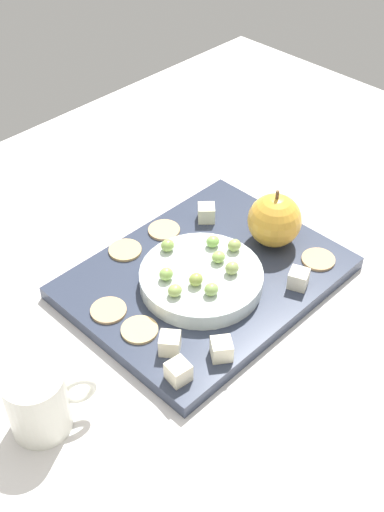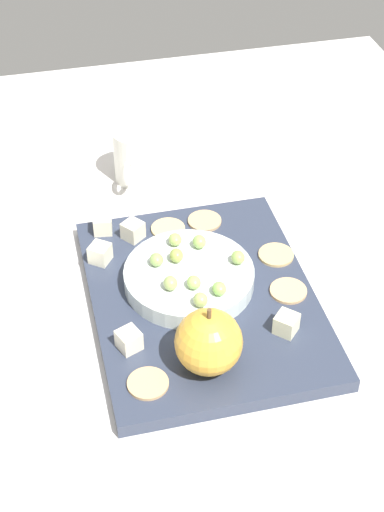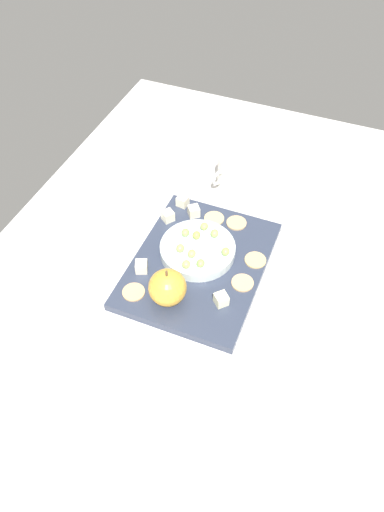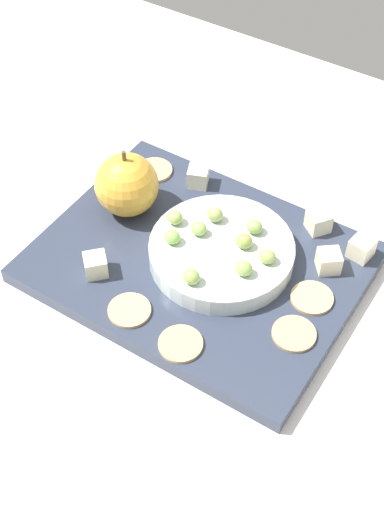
# 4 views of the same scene
# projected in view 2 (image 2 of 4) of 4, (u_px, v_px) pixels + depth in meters

# --- Properties ---
(table) EXTENTS (1.35, 1.00, 0.04)m
(table) POSITION_uv_depth(u_px,v_px,m) (219.00, 309.00, 1.03)
(table) COLOR silver
(table) RESTS_ON ground
(platter) EXTENTS (0.36, 0.28, 0.02)m
(platter) POSITION_uv_depth(u_px,v_px,m) (203.00, 299.00, 0.99)
(platter) COLOR #2E3649
(platter) RESTS_ON table
(serving_dish) EXTENTS (0.17, 0.17, 0.02)m
(serving_dish) POSITION_uv_depth(u_px,v_px,m) (189.00, 277.00, 1.00)
(serving_dish) COLOR silver
(serving_dish) RESTS_ON platter
(apple_whole) EXTENTS (0.08, 0.08, 0.08)m
(apple_whole) POSITION_uv_depth(u_px,v_px,m) (209.00, 342.00, 0.87)
(apple_whole) COLOR gold
(apple_whole) RESTS_ON platter
(apple_stem) EXTENTS (0.01, 0.01, 0.01)m
(apple_stem) POSITION_uv_depth(u_px,v_px,m) (209.00, 314.00, 0.84)
(apple_stem) COLOR brown
(apple_stem) RESTS_ON apple_whole
(cheese_cube_0) EXTENTS (0.04, 0.04, 0.02)m
(cheese_cube_0) POSITION_uv_depth(u_px,v_px,m) (133.00, 230.00, 1.07)
(cheese_cube_0) COLOR #F2E8C6
(cheese_cube_0) RESTS_ON platter
(cheese_cube_1) EXTENTS (0.03, 0.03, 0.02)m
(cheese_cube_1) POSITION_uv_depth(u_px,v_px,m) (100.00, 253.00, 1.03)
(cheese_cube_1) COLOR #F7F0CC
(cheese_cube_1) RESTS_ON platter
(cheese_cube_2) EXTENTS (0.03, 0.03, 0.02)m
(cheese_cube_2) POSITION_uv_depth(u_px,v_px,m) (129.00, 340.00, 0.91)
(cheese_cube_2) COLOR #F1E9CB
(cheese_cube_2) RESTS_ON platter
(cheese_cube_3) EXTENTS (0.04, 0.04, 0.02)m
(cheese_cube_3) POSITION_uv_depth(u_px,v_px,m) (286.00, 324.00, 0.93)
(cheese_cube_3) COLOR #EBEABE
(cheese_cube_3) RESTS_ON platter
(cheese_cube_4) EXTENTS (0.03, 0.03, 0.02)m
(cheese_cube_4) POSITION_uv_depth(u_px,v_px,m) (103.00, 224.00, 1.08)
(cheese_cube_4) COLOR #F2E7C4
(cheese_cube_4) RESTS_ON platter
(cracker_0) EXTENTS (0.05, 0.05, 0.00)m
(cracker_0) POSITION_uv_depth(u_px,v_px,m) (168.00, 229.00, 1.09)
(cracker_0) COLOR tan
(cracker_0) RESTS_ON platter
(cracker_1) EXTENTS (0.05, 0.05, 0.00)m
(cracker_1) POSITION_uv_depth(u_px,v_px,m) (148.00, 383.00, 0.88)
(cracker_1) COLOR tan
(cracker_1) RESTS_ON platter
(cracker_2) EXTENTS (0.05, 0.05, 0.00)m
(cracker_2) POSITION_uv_depth(u_px,v_px,m) (205.00, 221.00, 1.10)
(cracker_2) COLOR tan
(cracker_2) RESTS_ON platter
(cracker_3) EXTENTS (0.05, 0.05, 0.00)m
(cracker_3) POSITION_uv_depth(u_px,v_px,m) (288.00, 291.00, 0.99)
(cracker_3) COLOR tan
(cracker_3) RESTS_ON platter
(cracker_4) EXTENTS (0.05, 0.05, 0.00)m
(cracker_4) POSITION_uv_depth(u_px,v_px,m) (276.00, 255.00, 1.04)
(cracker_4) COLOR tan
(cracker_4) RESTS_ON platter
(grape_0) EXTENTS (0.02, 0.02, 0.02)m
(grape_0) POSITION_uv_depth(u_px,v_px,m) (194.00, 282.00, 0.96)
(grape_0) COLOR #9BC15E
(grape_0) RESTS_ON serving_dish
(grape_1) EXTENTS (0.02, 0.02, 0.02)m
(grape_1) POSITION_uv_depth(u_px,v_px,m) (199.00, 242.00, 1.02)
(grape_1) COLOR #92BC5A
(grape_1) RESTS_ON serving_dish
(grape_2) EXTENTS (0.02, 0.02, 0.02)m
(grape_2) POSITION_uv_depth(u_px,v_px,m) (170.00, 283.00, 0.96)
(grape_2) COLOR #98AD5F
(grape_2) RESTS_ON serving_dish
(grape_3) EXTENTS (0.02, 0.02, 0.02)m
(grape_3) POSITION_uv_depth(u_px,v_px,m) (219.00, 289.00, 0.95)
(grape_3) COLOR #8BC259
(grape_3) RESTS_ON serving_dish
(grape_4) EXTENTS (0.02, 0.02, 0.02)m
(grape_4) POSITION_uv_depth(u_px,v_px,m) (176.00, 256.00, 1.00)
(grape_4) COLOR #97AB4C
(grape_4) RESTS_ON serving_dish
(grape_5) EXTENTS (0.02, 0.02, 0.02)m
(grape_5) POSITION_uv_depth(u_px,v_px,m) (175.00, 240.00, 1.02)
(grape_5) COLOR #98B45A
(grape_5) RESTS_ON serving_dish
(grape_6) EXTENTS (0.02, 0.02, 0.02)m
(grape_6) POSITION_uv_depth(u_px,v_px,m) (156.00, 260.00, 0.99)
(grape_6) COLOR #8CAF5A
(grape_6) RESTS_ON serving_dish
(grape_7) EXTENTS (0.02, 0.02, 0.02)m
(grape_7) POSITION_uv_depth(u_px,v_px,m) (238.00, 257.00, 0.99)
(grape_7) COLOR #90B256
(grape_7) RESTS_ON serving_dish
(grape_8) EXTENTS (0.02, 0.02, 0.02)m
(grape_8) POSITION_uv_depth(u_px,v_px,m) (201.00, 300.00, 0.93)
(grape_8) COLOR #9DB560
(grape_8) RESTS_ON serving_dish
(cup) EXTENTS (0.10, 0.07, 0.08)m
(cup) POSITION_uv_depth(u_px,v_px,m) (136.00, 156.00, 1.19)
(cup) COLOR white
(cup) RESTS_ON table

